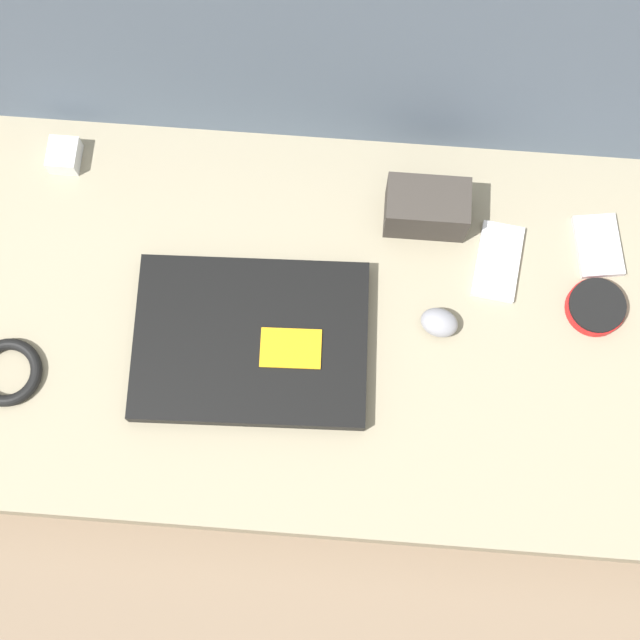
% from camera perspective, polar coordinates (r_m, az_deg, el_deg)
% --- Properties ---
extents(ground_plane, '(8.00, 8.00, 0.00)m').
position_cam_1_polar(ground_plane, '(1.46, -0.00, -1.43)').
color(ground_plane, '#7A6651').
extents(couch_seat, '(1.09, 0.63, 0.11)m').
position_cam_1_polar(couch_seat, '(1.40, -0.00, -0.85)').
color(couch_seat, gray).
rests_on(couch_seat, ground_plane).
extents(couch_backrest, '(1.09, 0.20, 0.54)m').
position_cam_1_polar(couch_backrest, '(1.38, 1.36, 18.26)').
color(couch_backrest, slate).
rests_on(couch_backrest, ground_plane).
extents(laptop, '(0.36, 0.27, 0.03)m').
position_cam_1_polar(laptop, '(1.33, -4.43, -1.36)').
color(laptop, black).
rests_on(laptop, couch_seat).
extents(computer_mouse, '(0.07, 0.06, 0.04)m').
position_cam_1_polar(computer_mouse, '(1.34, 7.64, -0.16)').
color(computer_mouse, gray).
rests_on(computer_mouse, couch_seat).
extents(speaker_puck, '(0.09, 0.09, 0.02)m').
position_cam_1_polar(speaker_puck, '(1.41, 17.24, 0.81)').
color(speaker_puck, red).
rests_on(speaker_puck, couch_seat).
extents(phone_silver, '(0.08, 0.11, 0.01)m').
position_cam_1_polar(phone_silver, '(1.45, 17.38, 4.56)').
color(phone_silver, '#B7B7BC').
rests_on(phone_silver, couch_seat).
extents(phone_black, '(0.08, 0.13, 0.01)m').
position_cam_1_polar(phone_black, '(1.40, 11.32, 3.70)').
color(phone_black, silver).
rests_on(phone_black, couch_seat).
extents(camera_pouch, '(0.13, 0.08, 0.08)m').
position_cam_1_polar(camera_pouch, '(1.38, 6.83, 7.14)').
color(camera_pouch, '#38332D').
rests_on(camera_pouch, couch_seat).
extents(charger_brick, '(0.05, 0.05, 0.03)m').
position_cam_1_polar(charger_brick, '(1.49, -16.06, 10.09)').
color(charger_brick, silver).
rests_on(charger_brick, couch_seat).
extents(cable_coil, '(0.10, 0.10, 0.02)m').
position_cam_1_polar(cable_coil, '(1.40, -19.38, -3.18)').
color(cable_coil, black).
rests_on(cable_coil, couch_seat).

